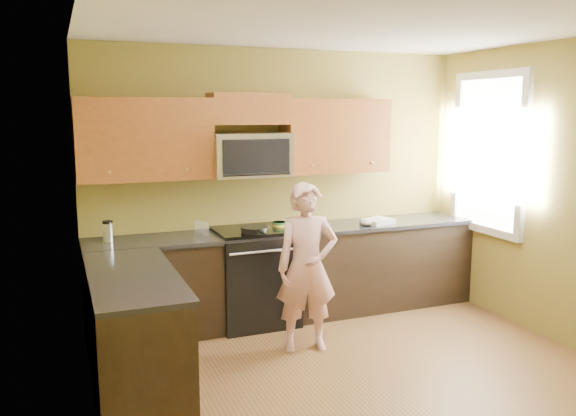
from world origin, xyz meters
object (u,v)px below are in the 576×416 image
stove (255,276)px  microwave (250,176)px  woman (307,267)px  travel_mug (109,242)px  frying_pan (254,232)px  butter_tub (280,229)px

stove → microwave: (0.00, 0.12, 0.97)m
stove → microwave: microwave is taller
microwave → woman: microwave is taller
stove → travel_mug: 1.43m
stove → microwave: 0.98m
frying_pan → microwave: bearing=76.0°
microwave → woman: 1.17m
frying_pan → butter_tub: bearing=26.0°
woman → frying_pan: 0.71m
stove → butter_tub: 0.52m
microwave → stove: bearing=-90.0°
frying_pan → stove: bearing=67.5°
stove → woman: size_ratio=0.64×
stove → frying_pan: (-0.06, -0.16, 0.47)m
butter_tub → stove: bearing=-176.3°
frying_pan → travel_mug: size_ratio=2.27×
butter_tub → woman: bearing=-93.8°
microwave → woman: bearing=-76.6°
stove → butter_tub: butter_tub is taller
butter_tub → travel_mug: (-1.63, 0.03, 0.00)m
butter_tub → travel_mug: size_ratio=0.70×
stove → travel_mug: bearing=178.0°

